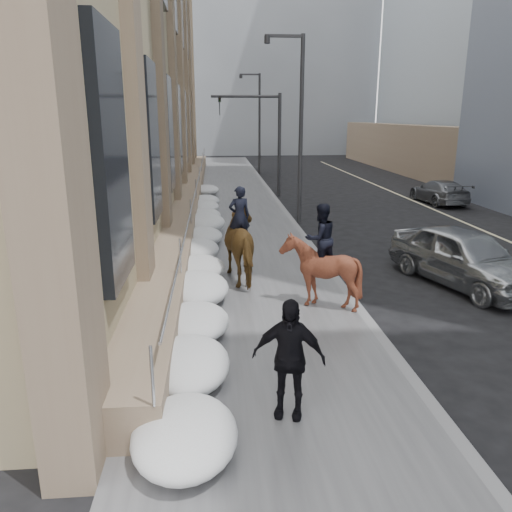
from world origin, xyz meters
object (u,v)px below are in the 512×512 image
at_px(mounted_horse_left, 245,243).
at_px(car_grey, 439,192).
at_px(car_silver, 464,257).
at_px(mounted_horse_right, 320,265).
at_px(pedestrian, 289,358).

distance_m(mounted_horse_left, car_grey, 17.39).
height_order(mounted_horse_left, car_silver, mounted_horse_left).
relative_size(mounted_horse_right, car_grey, 0.57).
height_order(pedestrian, car_silver, pedestrian).
relative_size(mounted_horse_right, car_silver, 0.53).
bearing_deg(mounted_horse_right, mounted_horse_left, -75.04).
distance_m(pedestrian, car_silver, 8.63).
xyz_separation_m(mounted_horse_right, pedestrian, (-1.46, -4.64, -0.07)).
bearing_deg(car_grey, mounted_horse_left, 45.59).
xyz_separation_m(mounted_horse_left, mounted_horse_right, (1.70, -2.24, -0.05)).
height_order(car_silver, car_grey, car_silver).
bearing_deg(mounted_horse_right, car_silver, 176.90).
bearing_deg(mounted_horse_left, car_silver, 160.45).
height_order(mounted_horse_right, car_grey, mounted_horse_right).
bearing_deg(pedestrian, mounted_horse_right, 87.85).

